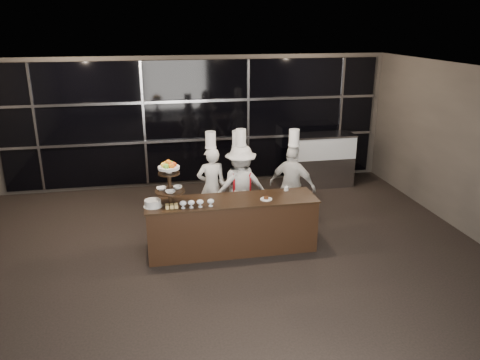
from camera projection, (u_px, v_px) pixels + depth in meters
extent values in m
plane|color=black|center=(237.00, 296.00, 6.67)|extent=(10.00, 10.00, 0.00)
plane|color=black|center=(236.00, 83.00, 5.70)|extent=(10.00, 10.00, 0.00)
plane|color=#473F38|center=(197.00, 122.00, 10.83)|extent=(9.00, 0.00, 9.00)
cube|color=black|center=(197.00, 122.00, 10.77)|extent=(8.60, 0.04, 2.80)
cube|color=#A5A5AA|center=(198.00, 140.00, 10.86)|extent=(8.60, 0.06, 0.06)
cube|color=#A5A5AA|center=(197.00, 101.00, 10.57)|extent=(8.60, 0.06, 0.06)
cube|color=#A5A5AA|center=(36.00, 129.00, 10.11)|extent=(0.05, 0.05, 2.80)
cube|color=#A5A5AA|center=(144.00, 125.00, 10.53)|extent=(0.05, 0.05, 2.80)
cube|color=#A5A5AA|center=(248.00, 121.00, 10.96)|extent=(0.05, 0.05, 2.80)
cube|color=#A5A5AA|center=(340.00, 117.00, 11.38)|extent=(0.05, 0.05, 2.80)
cube|color=black|center=(232.00, 226.00, 7.86)|extent=(2.80, 0.70, 0.90)
cube|color=black|center=(232.00, 201.00, 7.72)|extent=(2.84, 0.74, 0.03)
cylinder|color=black|center=(171.00, 203.00, 7.53)|extent=(0.24, 0.24, 0.03)
cylinder|color=black|center=(170.00, 184.00, 7.42)|extent=(0.06, 0.06, 0.70)
cylinder|color=black|center=(170.00, 191.00, 7.46)|extent=(0.48, 0.48, 0.02)
cylinder|color=black|center=(169.00, 173.00, 7.36)|extent=(0.34, 0.34, 0.02)
cylinder|color=white|center=(169.00, 171.00, 7.35)|extent=(0.10, 0.10, 0.06)
cylinder|color=white|center=(169.00, 168.00, 7.33)|extent=(0.34, 0.34, 0.04)
sphere|color=#E14813|center=(174.00, 165.00, 7.33)|extent=(0.09, 0.09, 0.09)
sphere|color=#8CBF31|center=(171.00, 163.00, 7.39)|extent=(0.09, 0.09, 0.09)
sphere|color=orange|center=(166.00, 164.00, 7.37)|extent=(0.09, 0.09, 0.09)
sphere|color=yellow|center=(163.00, 165.00, 7.30)|extent=(0.09, 0.09, 0.09)
sphere|color=#7AC131|center=(166.00, 166.00, 7.25)|extent=(0.09, 0.09, 0.09)
sphere|color=orange|center=(171.00, 166.00, 7.26)|extent=(0.09, 0.09, 0.09)
sphere|color=orange|center=(168.00, 162.00, 7.30)|extent=(0.09, 0.09, 0.09)
imported|color=white|center=(161.00, 189.00, 7.48)|extent=(0.16, 0.16, 0.04)
imported|color=white|center=(178.00, 187.00, 7.53)|extent=(0.15, 0.15, 0.05)
imported|color=white|center=(170.00, 192.00, 7.34)|extent=(0.16, 0.16, 0.04)
cylinder|color=silver|center=(183.00, 208.00, 7.36)|extent=(0.07, 0.07, 0.01)
cylinder|color=silver|center=(183.00, 206.00, 7.35)|extent=(0.02, 0.02, 0.05)
ellipsoid|color=silver|center=(183.00, 203.00, 7.33)|extent=(0.11, 0.11, 0.08)
ellipsoid|color=green|center=(183.00, 203.00, 7.33)|extent=(0.08, 0.08, 0.05)
cylinder|color=silver|center=(191.00, 207.00, 7.38)|extent=(0.07, 0.07, 0.01)
cylinder|color=silver|center=(191.00, 205.00, 7.37)|extent=(0.02, 0.02, 0.05)
ellipsoid|color=silver|center=(191.00, 203.00, 7.36)|extent=(0.11, 0.11, 0.08)
ellipsoid|color=#B32B0A|center=(191.00, 202.00, 7.35)|extent=(0.08, 0.08, 0.05)
cylinder|color=silver|center=(200.00, 207.00, 7.41)|extent=(0.07, 0.07, 0.01)
cylinder|color=silver|center=(200.00, 205.00, 7.40)|extent=(0.02, 0.02, 0.05)
ellipsoid|color=silver|center=(200.00, 202.00, 7.38)|extent=(0.11, 0.11, 0.08)
ellipsoid|color=beige|center=(200.00, 202.00, 7.38)|extent=(0.08, 0.08, 0.05)
cylinder|color=silver|center=(211.00, 206.00, 7.44)|extent=(0.07, 0.07, 0.01)
cylinder|color=silver|center=(211.00, 204.00, 7.43)|extent=(0.02, 0.02, 0.05)
ellipsoid|color=silver|center=(211.00, 201.00, 7.41)|extent=(0.11, 0.11, 0.08)
ellipsoid|color=#452C0F|center=(211.00, 201.00, 7.41)|extent=(0.08, 0.08, 0.05)
cylinder|color=white|center=(153.00, 206.00, 7.43)|extent=(0.30, 0.30, 0.01)
cylinder|color=white|center=(153.00, 203.00, 7.41)|extent=(0.26, 0.26, 0.10)
cube|color=#E3C16F|center=(167.00, 207.00, 7.32)|extent=(0.05, 0.06, 0.05)
cube|color=#E3C16F|center=(172.00, 207.00, 7.34)|extent=(0.05, 0.06, 0.05)
cube|color=#E3C16F|center=(176.00, 207.00, 7.35)|extent=(0.05, 0.06, 0.05)
cube|color=#E3C16F|center=(167.00, 206.00, 7.39)|extent=(0.05, 0.06, 0.05)
cube|color=#E3C16F|center=(172.00, 205.00, 7.40)|extent=(0.05, 0.06, 0.05)
cube|color=#E3C16F|center=(176.00, 205.00, 7.42)|extent=(0.05, 0.06, 0.05)
cylinder|color=white|center=(266.00, 199.00, 7.72)|extent=(0.20, 0.20, 0.01)
cylinder|color=#4C2814|center=(266.00, 198.00, 7.71)|extent=(0.08, 0.08, 0.04)
cylinder|color=white|center=(286.00, 189.00, 8.12)|extent=(0.08, 0.08, 0.07)
cube|color=#A5A5AA|center=(321.00, 171.00, 11.07)|extent=(1.41, 0.61, 0.70)
cube|color=silver|center=(323.00, 146.00, 10.87)|extent=(1.41, 0.61, 0.50)
cube|color=#FFC67F|center=(323.00, 146.00, 10.87)|extent=(1.31, 0.51, 0.40)
cube|color=#A5A5AA|center=(323.00, 135.00, 10.79)|extent=(1.43, 0.63, 0.04)
imported|color=silver|center=(212.00, 187.00, 8.80)|extent=(0.59, 0.42, 1.52)
cylinder|color=white|center=(211.00, 140.00, 8.51)|extent=(0.19, 0.19, 0.30)
cylinder|color=white|center=(211.00, 147.00, 8.56)|extent=(0.21, 0.21, 0.03)
imported|color=white|center=(237.00, 186.00, 8.83)|extent=(0.88, 0.77, 1.52)
cylinder|color=white|center=(237.00, 139.00, 8.54)|extent=(0.19, 0.19, 0.30)
cylinder|color=white|center=(237.00, 146.00, 8.59)|extent=(0.21, 0.21, 0.03)
imported|color=silver|center=(241.00, 186.00, 8.75)|extent=(1.04, 0.62, 1.57)
cylinder|color=white|center=(241.00, 137.00, 8.44)|extent=(0.19, 0.19, 0.30)
cylinder|color=white|center=(241.00, 145.00, 8.49)|extent=(0.21, 0.21, 0.03)
cube|color=#AB0D15|center=(242.00, 188.00, 8.63)|extent=(0.34, 0.03, 0.59)
imported|color=silver|center=(292.00, 186.00, 8.75)|extent=(0.95, 0.89, 1.57)
cylinder|color=white|center=(294.00, 137.00, 8.45)|extent=(0.19, 0.19, 0.30)
cylinder|color=white|center=(294.00, 145.00, 8.50)|extent=(0.21, 0.21, 0.03)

